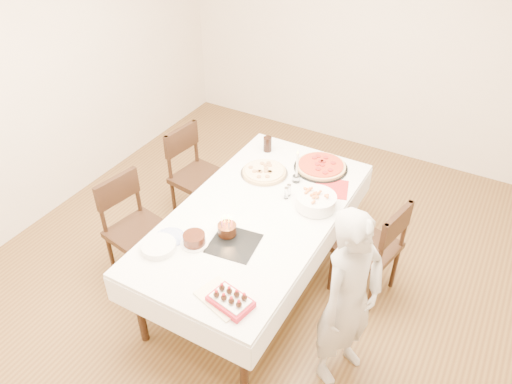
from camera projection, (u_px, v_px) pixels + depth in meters
The scene contains 22 objects.
floor at pixel (259, 272), 4.37m from camera, with size 5.00×5.00×0.00m, color #54371C.
wall_back at pixel (374, 34), 5.31m from camera, with size 4.50×0.04×2.70m, color beige.
wall_left at pixel (40, 75), 4.45m from camera, with size 0.04×5.00×2.70m, color beige.
dining_table at pixel (256, 248), 4.07m from camera, with size 1.14×2.14×0.75m, color white.
chair_right_savory at pixel (367, 247), 3.96m from camera, with size 0.48×0.48×0.93m, color black, non-canonical shape.
chair_left_savory at pixel (200, 178), 4.69m from camera, with size 0.49×0.49×0.96m, color black, non-canonical shape.
chair_left_dessert at pixel (139, 233), 4.08m from camera, with size 0.48×0.48×0.95m, color black, non-canonical shape.
person at pixel (349, 300), 3.20m from camera, with size 0.51×0.34×1.41m, color #BAB6B0.
pizza_white at pixel (264, 172), 4.25m from camera, with size 0.41×0.41×0.04m, color beige.
pizza_pepperoni at pixel (321, 166), 4.32m from camera, with size 0.47×0.47×0.04m, color red.
red_placemat at pixel (331, 189), 4.10m from camera, with size 0.27×0.27×0.01m, color #B21E1E.
pasta_bowl at pixel (316, 201), 3.87m from camera, with size 0.32×0.32×0.10m, color white.
taper_candle at pixel (297, 166), 4.09m from camera, with size 0.07×0.07×0.31m, color white.
shaker_pair at pixel (286, 193), 3.96m from camera, with size 0.09×0.09×0.10m, color white, non-canonical shape.
cola_glass at pixel (268, 144), 4.52m from camera, with size 0.08×0.08×0.14m, color black.
layer_cake at pixel (194, 239), 3.54m from camera, with size 0.20×0.20×0.08m, color #34160D.
cake_board at pixel (234, 244), 3.57m from camera, with size 0.33×0.33×0.01m, color black.
birthday_cake at pixel (227, 226), 3.60m from camera, with size 0.14×0.14×0.14m, color #33170D.
strawberry_box at pixel (231, 301), 3.10m from camera, with size 0.27×0.18×0.07m, color maroon, non-canonical shape.
box_lid at pixel (222, 299), 3.16m from camera, with size 0.32×0.22×0.03m, color beige.
plate_stack at pixel (159, 247), 3.51m from camera, with size 0.25×0.25×0.05m, color white.
china_plate at pixel (170, 237), 3.61m from camera, with size 0.22×0.22×0.01m, color white.
Camera 1 is at (1.50, -2.69, 3.19)m, focal length 35.00 mm.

